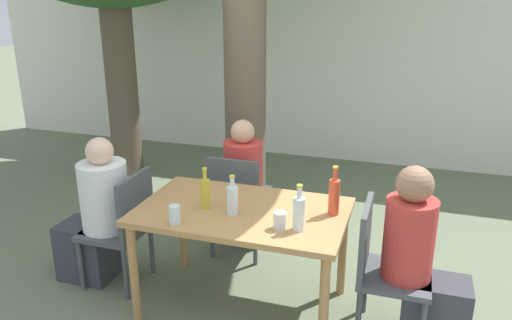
# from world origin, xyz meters

# --- Properties ---
(ground_plane) EXTENTS (30.00, 30.00, 0.00)m
(ground_plane) POSITION_xyz_m (0.00, 0.00, 0.00)
(ground_plane) COLOR #667056
(cafe_building_wall) EXTENTS (10.00, 0.08, 2.80)m
(cafe_building_wall) POSITION_xyz_m (0.00, 3.52, 1.40)
(cafe_building_wall) COLOR white
(cafe_building_wall) RESTS_ON ground_plane
(dining_table_front) EXTENTS (1.40, 0.86, 0.75)m
(dining_table_front) POSITION_xyz_m (0.00, 0.00, 0.67)
(dining_table_front) COLOR #B27F4C
(dining_table_front) RESTS_ON ground_plane
(patio_chair_0) EXTENTS (0.44, 0.44, 0.90)m
(patio_chair_0) POSITION_xyz_m (-0.93, 0.00, 0.51)
(patio_chair_0) COLOR #474C51
(patio_chair_0) RESTS_ON ground_plane
(patio_chair_1) EXTENTS (0.44, 0.44, 0.90)m
(patio_chair_1) POSITION_xyz_m (0.93, 0.00, 0.51)
(patio_chair_1) COLOR #474C51
(patio_chair_1) RESTS_ON ground_plane
(patio_chair_2) EXTENTS (0.44, 0.44, 0.90)m
(patio_chair_2) POSITION_xyz_m (-0.28, 0.66, 0.51)
(patio_chair_2) COLOR #474C51
(patio_chair_2) RESTS_ON ground_plane
(person_seated_0) EXTENTS (0.58, 0.35, 1.15)m
(person_seated_0) POSITION_xyz_m (-1.17, -0.00, 0.51)
(person_seated_0) COLOR #383842
(person_seated_0) RESTS_ON ground_plane
(person_seated_1) EXTENTS (0.55, 0.31, 1.17)m
(person_seated_1) POSITION_xyz_m (1.17, -0.00, 0.52)
(person_seated_1) COLOR #383842
(person_seated_1) RESTS_ON ground_plane
(person_seated_2) EXTENTS (0.32, 0.56, 1.15)m
(person_seated_2) POSITION_xyz_m (-0.28, 0.90, 0.51)
(person_seated_2) COLOR #383842
(person_seated_2) RESTS_ON ground_plane
(oil_cruet_0) EXTENTS (0.06, 0.06, 0.29)m
(oil_cruet_0) POSITION_xyz_m (-0.24, -0.06, 0.86)
(oil_cruet_0) COLOR gold
(oil_cruet_0) RESTS_ON dining_table_front
(water_bottle_1) EXTENTS (0.08, 0.08, 0.30)m
(water_bottle_1) POSITION_xyz_m (0.43, -0.18, 0.87)
(water_bottle_1) COLOR silver
(water_bottle_1) RESTS_ON dining_table_front
(soda_bottle_2) EXTENTS (0.07, 0.07, 0.33)m
(soda_bottle_2) POSITION_xyz_m (0.59, 0.11, 0.88)
(soda_bottle_2) COLOR #DB4C2D
(soda_bottle_2) RESTS_ON dining_table_front
(water_bottle_3) EXTENTS (0.07, 0.07, 0.27)m
(water_bottle_3) POSITION_xyz_m (-0.03, -0.09, 0.86)
(water_bottle_3) COLOR silver
(water_bottle_3) RESTS_ON dining_table_front
(drinking_glass_0) EXTENTS (0.07, 0.07, 0.12)m
(drinking_glass_0) POSITION_xyz_m (-0.33, -0.34, 0.81)
(drinking_glass_0) COLOR silver
(drinking_glass_0) RESTS_ON dining_table_front
(drinking_glass_1) EXTENTS (0.08, 0.08, 0.11)m
(drinking_glass_1) POSITION_xyz_m (0.32, -0.20, 0.80)
(drinking_glass_1) COLOR silver
(drinking_glass_1) RESTS_ON dining_table_front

